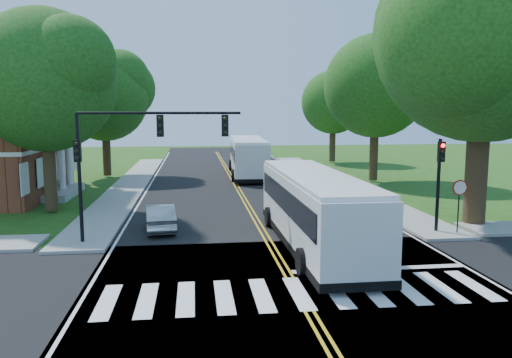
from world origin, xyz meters
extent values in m
plane|color=#224611|center=(0.00, 0.00, 0.00)|extent=(140.00, 140.00, 0.00)
cube|color=black|center=(0.00, 18.00, 0.01)|extent=(14.00, 96.00, 0.01)
cube|color=black|center=(0.00, 0.00, 0.01)|extent=(60.00, 12.00, 0.01)
cube|color=gold|center=(0.00, 22.00, 0.01)|extent=(0.36, 70.00, 0.01)
cube|color=silver|center=(-6.80, 22.00, 0.01)|extent=(0.12, 70.00, 0.01)
cube|color=silver|center=(6.80, 22.00, 0.01)|extent=(0.12, 70.00, 0.01)
cube|color=silver|center=(0.00, -0.50, 0.02)|extent=(12.60, 3.00, 0.01)
cube|color=silver|center=(3.50, 1.60, 0.02)|extent=(6.60, 0.40, 0.01)
cube|color=gray|center=(-8.30, 25.00, 0.07)|extent=(2.60, 40.00, 0.15)
cube|color=gray|center=(8.30, 25.00, 0.07)|extent=(2.60, 40.00, 0.15)
cylinder|color=#2F2213|center=(11.00, 8.00, 3.15)|extent=(1.10, 1.10, 6.00)
sphere|color=#2E7221|center=(11.00, 8.00, 9.66)|extent=(10.80, 10.80, 10.80)
cylinder|color=#2F2213|center=(-11.50, 14.00, 2.55)|extent=(0.70, 0.70, 4.80)
sphere|color=#2E7221|center=(-11.50, 14.00, 7.55)|extent=(8.00, 8.00, 8.00)
cylinder|color=#2F2213|center=(-11.00, 30.00, 2.35)|extent=(0.70, 0.70, 4.40)
sphere|color=#2E7221|center=(-11.00, 30.00, 7.02)|extent=(7.60, 7.60, 7.60)
cylinder|color=#2F2213|center=(11.50, 24.00, 2.65)|extent=(0.70, 0.70, 5.00)
sphere|color=#2E7221|center=(11.50, 24.00, 7.88)|extent=(8.40, 8.40, 8.40)
cylinder|color=#2F2213|center=(12.50, 40.00, 2.35)|extent=(0.70, 0.70, 4.40)
sphere|color=#2E7221|center=(12.50, 40.00, 6.89)|extent=(7.20, 7.20, 7.20)
cube|color=silver|center=(-12.40, 20.00, 4.40)|extent=(1.40, 6.00, 0.45)
cube|color=gray|center=(-12.40, 20.00, 0.25)|extent=(1.80, 6.00, 0.50)
cylinder|color=silver|center=(-12.40, 17.80, 2.10)|extent=(0.50, 0.50, 4.20)
cylinder|color=silver|center=(-12.40, 20.00, 2.10)|extent=(0.50, 0.50, 4.20)
cylinder|color=silver|center=(-12.40, 22.20, 2.10)|extent=(0.50, 0.50, 4.20)
cylinder|color=black|center=(-8.20, 6.50, 2.45)|extent=(0.16, 0.16, 4.60)
cube|color=black|center=(-8.20, 6.35, 4.15)|extent=(0.30, 0.22, 0.95)
sphere|color=black|center=(-8.20, 6.21, 4.45)|extent=(0.18, 0.18, 0.18)
cylinder|color=black|center=(-4.70, 6.50, 5.75)|extent=(7.00, 0.12, 0.12)
cube|color=black|center=(-4.70, 6.35, 5.20)|extent=(0.30, 0.22, 0.95)
cube|color=black|center=(-1.90, 6.35, 5.20)|extent=(0.30, 0.22, 0.95)
cylinder|color=black|center=(8.20, 6.50, 2.35)|extent=(0.16, 0.16, 4.40)
cube|color=black|center=(8.20, 6.35, 3.95)|extent=(0.30, 0.22, 0.95)
sphere|color=#FF0A05|center=(8.20, 6.21, 4.25)|extent=(0.18, 0.18, 0.18)
cylinder|color=black|center=(9.00, 6.00, 1.25)|extent=(0.06, 0.06, 2.20)
cylinder|color=#A50A07|center=(9.00, 5.97, 2.30)|extent=(0.76, 0.04, 0.76)
cube|color=silver|center=(1.82, 4.97, 1.61)|extent=(2.68, 12.17, 2.83)
cube|color=black|center=(1.82, 4.97, 2.12)|extent=(2.75, 11.32, 0.98)
cube|color=black|center=(1.79, 11.09, 1.97)|extent=(2.52, 0.11, 1.65)
cube|color=orange|center=(1.79, 11.09, 2.90)|extent=(1.75, 0.11, 0.33)
cube|color=black|center=(1.82, 4.97, 0.35)|extent=(2.73, 12.27, 0.31)
cube|color=silver|center=(1.82, 4.97, 3.08)|extent=(2.63, 11.80, 0.23)
cylinder|color=black|center=(3.14, 8.99, 0.51)|extent=(0.33, 0.99, 0.99)
cylinder|color=black|center=(0.46, 8.98, 0.51)|extent=(0.33, 0.99, 0.99)
cylinder|color=black|center=(3.18, 1.26, 0.51)|extent=(0.33, 0.99, 0.99)
cylinder|color=black|center=(0.50, 1.25, 0.51)|extent=(0.33, 0.99, 0.99)
cube|color=silver|center=(1.59, 29.43, 1.71)|extent=(3.40, 13.07, 3.02)
cube|color=black|center=(1.59, 29.43, 2.26)|extent=(3.42, 12.17, 1.04)
cube|color=black|center=(1.89, 35.95, 2.10)|extent=(2.69, 0.22, 1.76)
cube|color=orange|center=(1.89, 35.95, 3.09)|extent=(1.87, 0.19, 0.35)
cube|color=black|center=(1.59, 29.43, 0.37)|extent=(3.45, 13.18, 0.33)
cube|color=silver|center=(1.59, 29.43, 3.28)|extent=(3.32, 12.68, 0.24)
cylinder|color=black|center=(3.21, 33.64, 0.54)|extent=(0.40, 1.07, 1.05)
cylinder|color=black|center=(0.36, 33.77, 0.54)|extent=(0.40, 1.07, 1.05)
cylinder|color=black|center=(2.83, 25.41, 0.54)|extent=(0.40, 1.07, 1.05)
cylinder|color=black|center=(-0.02, 25.54, 0.54)|extent=(0.40, 1.07, 1.05)
imported|color=#AEB1B6|center=(-4.96, 8.83, 0.66)|extent=(1.77, 4.04, 1.29)
imported|color=#AAACB1|center=(5.19, 14.15, 0.65)|extent=(3.66, 5.04, 1.27)
imported|color=black|center=(5.40, 14.47, 0.69)|extent=(2.66, 4.95, 1.36)
camera|label=1|loc=(-3.27, -15.62, 5.80)|focal=35.00mm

